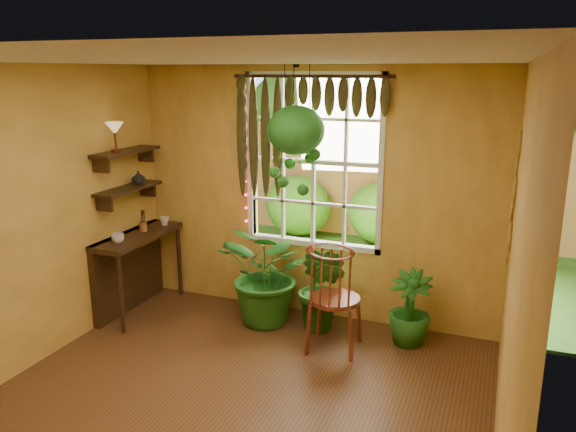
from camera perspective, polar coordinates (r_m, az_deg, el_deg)
name	(u,v)px	position (r m, az deg, el deg)	size (l,w,h in m)	color
floor	(215,425)	(4.62, -7.46, -20.30)	(4.50, 4.50, 0.00)	brown
ceiling	(201,60)	(3.80, -8.83, 15.38)	(4.50, 4.50, 0.00)	white
wall_back	(312,195)	(6.00, 2.49, 2.18)	(4.00, 4.00, 0.00)	#E5B34E
wall_right	(511,299)	(3.54, 21.75, -7.83)	(4.50, 4.50, 0.00)	#E5B34E
window	(314,162)	(5.96, 2.62, 5.52)	(1.52, 0.10, 1.86)	white
valance_vine	(303,107)	(5.81, 1.49, 11.02)	(1.70, 0.12, 1.10)	#311D0D
string_lights	(245,154)	(6.16, -4.39, 6.25)	(0.03, 0.03, 1.54)	#FF2633
wall_plates	(513,201)	(5.20, 21.86, 1.45)	(0.04, 0.32, 1.10)	beige
counter_ledge	(132,263)	(6.54, -15.61, -4.57)	(0.40, 1.20, 0.90)	#311D0D
shelf_lower	(129,189)	(6.30, -15.88, 2.70)	(0.25, 0.90, 0.04)	#311D0D
shelf_upper	(126,152)	(6.24, -16.14, 6.29)	(0.25, 0.90, 0.04)	#311D0D
backyard	(409,148)	(10.39, 12.17, 6.75)	(14.00, 10.00, 12.00)	#255518
windsor_chair	(334,314)	(5.47, 4.65, -9.85)	(0.52, 0.55, 1.31)	brown
potted_plant_left	(269,274)	(5.94, -1.95, -5.94)	(1.00, 0.87, 1.11)	#1B4F15
potted_plant_mid	(322,288)	(5.80, 3.47, -7.35)	(0.52, 0.42, 0.95)	#1B4F15
potted_plant_right	(410,308)	(5.71, 12.26, -9.14)	(0.42, 0.42, 0.75)	#1B4F15
hanging_basket	(296,139)	(5.63, 0.81, 7.86)	(0.58, 0.58, 1.28)	black
cup_a	(118,238)	(6.08, -16.90, -2.17)	(0.13, 0.13, 0.10)	silver
cup_b	(164,221)	(6.64, -12.44, -0.51)	(0.11, 0.11, 0.10)	beige
brush_jar	(143,221)	(6.43, -14.53, -0.46)	(0.08, 0.08, 0.31)	brown
shelf_vase	(138,177)	(6.42, -14.95, 3.81)	(0.14, 0.14, 0.15)	#B2AD99
tiffany_lamp	(115,130)	(6.06, -17.20, 8.33)	(0.19, 0.19, 0.31)	brown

